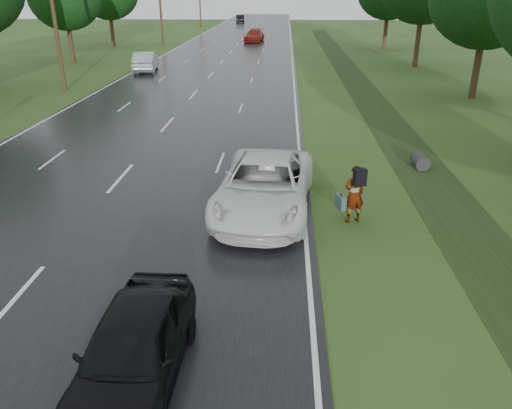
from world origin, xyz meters
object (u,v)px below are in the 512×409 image
Objects in this scene: pedestrian at (354,194)px; silver_sedan at (146,61)px; white_pickup at (265,186)px; dark_sedan at (133,349)px.

pedestrian reaches higher than silver_sedan.
silver_sedan is at bearing -83.34° from pedestrian.
white_pickup is 1.25× the size of silver_sedan.
dark_sedan is (-2.00, -7.66, -0.13)m from white_pickup.
silver_sedan reaches higher than dark_sedan.
pedestrian is 0.37× the size of silver_sedan.
pedestrian reaches higher than white_pickup.
silver_sedan is (-11.26, 28.43, -0.04)m from white_pickup.
dark_sedan is (-4.68, -7.05, -0.17)m from pedestrian.
pedestrian is at bearing 107.84° from silver_sedan.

